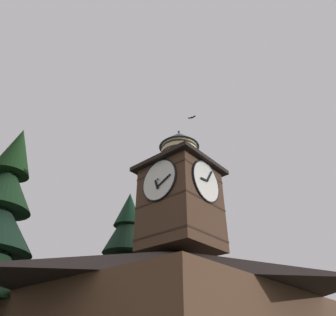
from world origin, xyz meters
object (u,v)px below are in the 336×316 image
(pine_tree_behind, at_px, (123,291))
(clock_tower, at_px, (180,194))
(moon, at_px, (48,299))
(flying_bird_high, at_px, (192,117))

(pine_tree_behind, bearing_deg, clock_tower, 77.19)
(pine_tree_behind, relative_size, moon, 6.71)
(clock_tower, relative_size, flying_bird_high, 11.57)
(pine_tree_behind, height_order, moon, pine_tree_behind)
(pine_tree_behind, height_order, flying_bird_high, flying_bird_high)
(clock_tower, height_order, pine_tree_behind, clock_tower)
(pine_tree_behind, distance_m, flying_bird_high, 14.30)
(clock_tower, distance_m, moon, 46.05)
(clock_tower, bearing_deg, flying_bird_high, -158.28)
(pine_tree_behind, bearing_deg, moon, -112.35)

